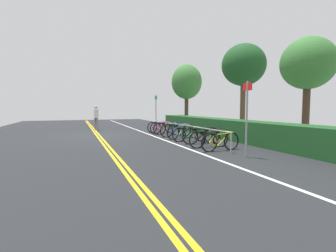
# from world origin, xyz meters

# --- Properties ---
(ground_plane) EXTENTS (36.22, 13.90, 0.05)m
(ground_plane) POSITION_xyz_m (0.00, 0.00, -0.03)
(ground_plane) COLOR #232628
(centre_line_yellow_inner) EXTENTS (32.60, 0.10, 0.00)m
(centre_line_yellow_inner) POSITION_xyz_m (0.00, -0.08, 0.00)
(centre_line_yellow_inner) COLOR gold
(centre_line_yellow_inner) RESTS_ON ground_plane
(centre_line_yellow_outer) EXTENTS (32.60, 0.10, 0.00)m
(centre_line_yellow_outer) POSITION_xyz_m (0.00, 0.08, 0.00)
(centre_line_yellow_outer) COLOR gold
(centre_line_yellow_outer) RESTS_ON ground_plane
(bike_lane_stripe_white) EXTENTS (32.60, 0.12, 0.00)m
(bike_lane_stripe_white) POSITION_xyz_m (0.00, 2.84, 0.00)
(bike_lane_stripe_white) COLOR white
(bike_lane_stripe_white) RESTS_ON ground_plane
(bike_rack) EXTENTS (8.41, 0.05, 0.73)m
(bike_rack) POSITION_xyz_m (3.22, 3.84, 0.56)
(bike_rack) COLOR #9EA0A5
(bike_rack) RESTS_ON ground_plane
(bicycle_0) EXTENTS (0.58, 1.73, 0.72)m
(bicycle_0) POSITION_xyz_m (-0.40, 3.86, 0.34)
(bicycle_0) COLOR black
(bicycle_0) RESTS_ON ground_plane
(bicycle_1) EXTENTS (0.46, 1.73, 0.76)m
(bicycle_1) POSITION_xyz_m (0.50, 3.79, 0.35)
(bicycle_1) COLOR black
(bicycle_1) RESTS_ON ground_plane
(bicycle_2) EXTENTS (0.66, 1.66, 0.75)m
(bicycle_2) POSITION_xyz_m (1.32, 3.82, 0.35)
(bicycle_2) COLOR black
(bicycle_2) RESTS_ON ground_plane
(bicycle_3) EXTENTS (0.46, 1.81, 0.75)m
(bicycle_3) POSITION_xyz_m (2.35, 3.87, 0.35)
(bicycle_3) COLOR black
(bicycle_3) RESTS_ON ground_plane
(bicycle_4) EXTENTS (0.59, 1.68, 0.76)m
(bicycle_4) POSITION_xyz_m (3.18, 3.79, 0.36)
(bicycle_4) COLOR black
(bicycle_4) RESTS_ON ground_plane
(bicycle_5) EXTENTS (0.46, 1.78, 0.70)m
(bicycle_5) POSITION_xyz_m (4.18, 3.83, 0.33)
(bicycle_5) COLOR black
(bicycle_5) RESTS_ON ground_plane
(bicycle_6) EXTENTS (0.46, 1.74, 0.76)m
(bicycle_6) POSITION_xyz_m (5.08, 3.93, 0.35)
(bicycle_6) COLOR black
(bicycle_6) RESTS_ON ground_plane
(bicycle_7) EXTENTS (0.46, 1.74, 0.71)m
(bicycle_7) POSITION_xyz_m (6.04, 3.75, 0.33)
(bicycle_7) COLOR black
(bicycle_7) RESTS_ON ground_plane
(bicycle_8) EXTENTS (0.46, 1.69, 0.72)m
(bicycle_8) POSITION_xyz_m (6.84, 3.78, 0.34)
(bicycle_8) COLOR black
(bicycle_8) RESTS_ON ground_plane
(pedestrian) EXTENTS (0.47, 0.32, 1.71)m
(pedestrian) POSITION_xyz_m (-3.36, 0.18, 0.99)
(pedestrian) COLOR slate
(pedestrian) RESTS_ON ground_plane
(sign_post_near) EXTENTS (0.36, 0.06, 2.44)m
(sign_post_near) POSITION_xyz_m (-1.82, 4.10, 1.46)
(sign_post_near) COLOR gray
(sign_post_near) RESTS_ON ground_plane
(sign_post_far) EXTENTS (0.36, 0.07, 2.41)m
(sign_post_far) POSITION_xyz_m (8.15, 3.87, 1.44)
(sign_post_far) COLOR gray
(sign_post_far) RESTS_ON ground_plane
(hedge_backdrop) EXTENTS (17.36, 1.27, 0.97)m
(hedge_backdrop) POSITION_xyz_m (4.72, 6.24, 0.48)
(hedge_backdrop) COLOR #1C4C21
(hedge_backdrop) RESTS_ON ground_plane
(tree_near_left) EXTENTS (2.42, 2.42, 5.02)m
(tree_near_left) POSITION_xyz_m (-3.54, 7.26, 3.60)
(tree_near_left) COLOR #473323
(tree_near_left) RESTS_ON ground_plane
(tree_mid) EXTENTS (2.50, 2.50, 5.24)m
(tree_mid) POSITION_xyz_m (2.60, 8.00, 3.99)
(tree_mid) COLOR brown
(tree_mid) RESTS_ON ground_plane
(tree_far_right) EXTENTS (2.23, 2.23, 4.56)m
(tree_far_right) POSITION_xyz_m (6.67, 8.16, 3.41)
(tree_far_right) COLOR #473323
(tree_far_right) RESTS_ON ground_plane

